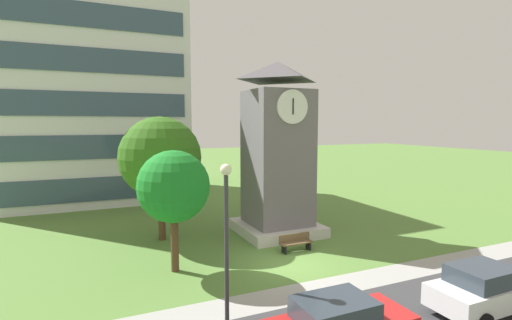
{
  "coord_description": "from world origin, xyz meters",
  "views": [
    {
      "loc": [
        -8.25,
        -14.98,
        6.6
      ],
      "look_at": [
        0.95,
        5.83,
        4.35
      ],
      "focal_mm": 26.45,
      "sensor_mm": 36.0,
      "label": 1
    }
  ],
  "objects_px": {
    "park_bench": "(296,242)",
    "parked_car_white": "(484,289)",
    "street_lamp": "(226,228)",
    "clock_tower": "(278,158)",
    "tree_near_tower": "(160,158)",
    "tree_streetside": "(174,187)"
  },
  "relations": [
    {
      "from": "street_lamp",
      "to": "tree_near_tower",
      "type": "height_order",
      "value": "tree_near_tower"
    },
    {
      "from": "park_bench",
      "to": "street_lamp",
      "type": "distance_m",
      "value": 8.61
    },
    {
      "from": "tree_near_tower",
      "to": "parked_car_white",
      "type": "distance_m",
      "value": 16.07
    },
    {
      "from": "tree_near_tower",
      "to": "street_lamp",
      "type": "bearing_deg",
      "value": -88.84
    },
    {
      "from": "tree_streetside",
      "to": "parked_car_white",
      "type": "bearing_deg",
      "value": -41.72
    },
    {
      "from": "park_bench",
      "to": "street_lamp",
      "type": "height_order",
      "value": "street_lamp"
    },
    {
      "from": "parked_car_white",
      "to": "park_bench",
      "type": "bearing_deg",
      "value": 108.94
    },
    {
      "from": "park_bench",
      "to": "parked_car_white",
      "type": "xyz_separation_m",
      "value": [
        2.81,
        -8.19,
        0.4
      ]
    },
    {
      "from": "tree_streetside",
      "to": "tree_near_tower",
      "type": "relative_size",
      "value": 0.78
    },
    {
      "from": "tree_streetside",
      "to": "parked_car_white",
      "type": "height_order",
      "value": "tree_streetside"
    },
    {
      "from": "tree_streetside",
      "to": "parked_car_white",
      "type": "distance_m",
      "value": 12.49
    },
    {
      "from": "tree_streetside",
      "to": "tree_near_tower",
      "type": "height_order",
      "value": "tree_near_tower"
    },
    {
      "from": "park_bench",
      "to": "parked_car_white",
      "type": "height_order",
      "value": "parked_car_white"
    },
    {
      "from": "clock_tower",
      "to": "park_bench",
      "type": "bearing_deg",
      "value": -100.57
    },
    {
      "from": "park_bench",
      "to": "tree_streetside",
      "type": "height_order",
      "value": "tree_streetside"
    },
    {
      "from": "tree_streetside",
      "to": "street_lamp",
      "type": "bearing_deg",
      "value": -85.09
    },
    {
      "from": "park_bench",
      "to": "parked_car_white",
      "type": "distance_m",
      "value": 8.66
    },
    {
      "from": "clock_tower",
      "to": "parked_car_white",
      "type": "height_order",
      "value": "clock_tower"
    },
    {
      "from": "parked_car_white",
      "to": "tree_near_tower",
      "type": "bearing_deg",
      "value": 124.27
    },
    {
      "from": "clock_tower",
      "to": "tree_near_tower",
      "type": "height_order",
      "value": "clock_tower"
    },
    {
      "from": "park_bench",
      "to": "clock_tower",
      "type": "bearing_deg",
      "value": 79.43
    },
    {
      "from": "clock_tower",
      "to": "park_bench",
      "type": "distance_m",
      "value": 5.29
    }
  ]
}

